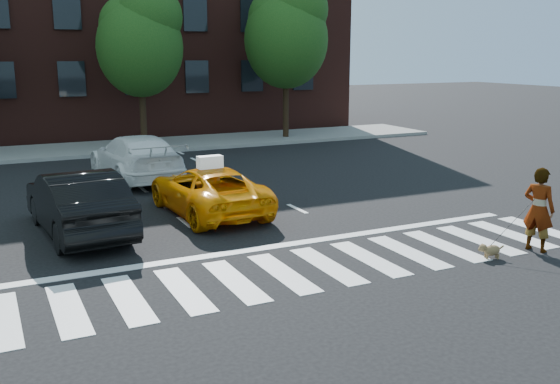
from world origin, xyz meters
The scene contains 13 objects.
ground centered at (0.00, 0.00, 0.00)m, with size 120.00×120.00×0.00m, color black.
crosswalk centered at (0.00, 0.00, 0.01)m, with size 13.00×2.40×0.01m, color silver.
stop_line centered at (0.00, 1.60, 0.01)m, with size 12.00×0.30×0.01m, color silver.
sidewalk_far centered at (0.00, 17.50, 0.07)m, with size 30.00×4.00×0.15m, color slate.
building centered at (0.00, 25.00, 6.00)m, with size 26.00×10.00×12.00m, color #3F1C16.
tree_mid centered at (0.53, 17.00, 4.85)m, with size 3.69×3.69×7.10m.
tree_right centered at (7.53, 17.00, 5.26)m, with size 4.00×4.00×7.70m.
taxi centered at (-0.74, 5.03, 0.63)m, with size 2.09×4.52×1.26m, color orange.
black_sedan centered at (-4.13, 4.52, 0.76)m, with size 1.62×4.64×1.53m, color black.
white_suv centered at (-1.40, 10.39, 0.75)m, with size 2.11×5.20×1.51m, color white.
woman centered at (4.56, -1.10, 0.91)m, with size 0.67×0.44×1.83m, color #999999.
dog centered at (3.27, -1.09, 0.19)m, with size 0.54×0.34×0.32m.
taxi_sign centered at (-0.74, 4.83, 1.42)m, with size 0.65×0.28×0.32m, color white.
Camera 1 is at (-6.06, -10.30, 4.20)m, focal length 40.00 mm.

